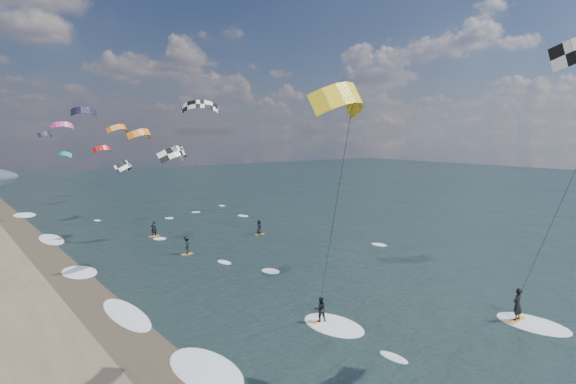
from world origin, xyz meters
TOP-DOWN VIEW (x-y plane):
  - ground at (0.00, 0.00)m, footprint 260.00×260.00m
  - wet_sand_strip at (-12.00, 10.00)m, footprint 3.00×240.00m
  - kitesurfer_near_b at (-4.63, 2.90)m, footprint 6.84×8.56m
  - far_kitesurfers at (1.18, 28.66)m, footprint 10.98×9.83m
  - bg_kite_field at (0.18, 54.25)m, footprint 12.11×72.36m
  - shoreline_surf at (-10.80, 14.75)m, footprint 2.40×79.40m

SIDE VIEW (x-z plane):
  - ground at x=0.00m, z-range 0.00..0.00m
  - shoreline_surf at x=-10.80m, z-range -0.06..0.06m
  - wet_sand_strip at x=-12.00m, z-range 0.00..0.01m
  - far_kitesurfers at x=1.18m, z-range -0.01..1.65m
  - kitesurfer_near_b at x=-4.63m, z-range 1.52..15.10m
  - bg_kite_field at x=0.18m, z-range 6.85..14.78m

